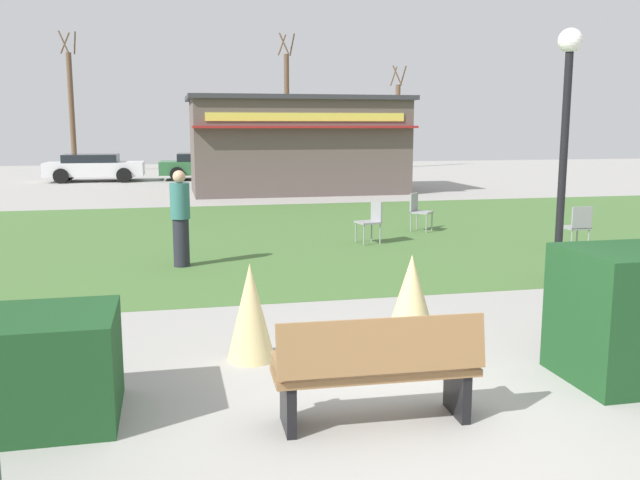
% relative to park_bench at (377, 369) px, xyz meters
% --- Properties ---
extents(ground_plane, '(80.00, 80.00, 0.00)m').
position_rel_park_bench_xyz_m(ground_plane, '(0.33, 0.13, -0.48)').
color(ground_plane, '#999691').
extents(lawn_patch, '(36.00, 12.00, 0.01)m').
position_rel_park_bench_xyz_m(lawn_patch, '(0.33, 10.05, -0.48)').
color(lawn_patch, '#446B33').
rests_on(lawn_patch, ground_plane).
extents(park_bench, '(1.72, 0.57, 0.95)m').
position_rel_park_bench_xyz_m(park_bench, '(0.00, 0.00, 0.00)').
color(park_bench, olive).
rests_on(park_bench, ground_plane).
extents(ornamental_grass_behind_left, '(0.69, 0.69, 1.14)m').
position_rel_park_bench_xyz_m(ornamental_grass_behind_left, '(0.81, 1.43, 0.09)').
color(ornamental_grass_behind_left, '#D1BC7F').
rests_on(ornamental_grass_behind_left, ground_plane).
extents(ornamental_grass_behind_right, '(0.51, 0.51, 1.04)m').
position_rel_park_bench_xyz_m(ornamental_grass_behind_right, '(-0.82, 1.83, 0.04)').
color(ornamental_grass_behind_right, '#D1BC7F').
rests_on(ornamental_grass_behind_right, ground_plane).
extents(lamppost_mid, '(0.36, 0.36, 3.88)m').
position_rel_park_bench_xyz_m(lamppost_mid, '(4.30, 4.34, 1.98)').
color(lamppost_mid, black).
rests_on(lamppost_mid, ground_plane).
extents(food_kiosk, '(7.96, 4.25, 3.50)m').
position_rel_park_bench_xyz_m(food_kiosk, '(3.09, 19.94, 1.28)').
color(food_kiosk, '#594C47').
rests_on(food_kiosk, ground_plane).
extents(cafe_chair_east, '(0.62, 0.62, 0.89)m').
position_rel_park_bench_xyz_m(cafe_chair_east, '(4.08, 9.94, 0.05)').
color(cafe_chair_east, gray).
rests_on(cafe_chair_east, ground_plane).
extents(cafe_chair_center, '(0.45, 0.45, 0.89)m').
position_rel_park_bench_xyz_m(cafe_chair_center, '(6.26, 6.83, 0.05)').
color(cafe_chair_center, gray).
rests_on(cafe_chair_center, ground_plane).
extents(cafe_chair_north, '(0.52, 0.52, 0.89)m').
position_rel_park_bench_xyz_m(cafe_chair_north, '(2.53, 8.53, 0.05)').
color(cafe_chair_north, gray).
rests_on(cafe_chair_north, ground_plane).
extents(person_strolling, '(0.34, 0.34, 1.69)m').
position_rel_park_bench_xyz_m(person_strolling, '(-1.43, 6.95, 0.38)').
color(person_strolling, '#23232D').
rests_on(person_strolling, ground_plane).
extents(parked_car_west_slot, '(4.25, 2.15, 1.20)m').
position_rel_park_bench_xyz_m(parked_car_west_slot, '(-4.80, 26.76, 0.16)').
color(parked_car_west_slot, silver).
rests_on(parked_car_west_slot, ground_plane).
extents(parked_car_center_slot, '(4.30, 2.25, 1.20)m').
position_rel_park_bench_xyz_m(parked_car_center_slot, '(0.10, 26.76, 0.16)').
color(parked_car_center_slot, '#2D6638').
rests_on(parked_car_center_slot, ground_plane).
extents(parked_car_east_slot, '(4.36, 2.38, 1.20)m').
position_rel_park_bench_xyz_m(parked_car_east_slot, '(4.87, 26.75, 0.16)').
color(parked_car_east_slot, navy).
rests_on(parked_car_east_slot, ground_plane).
extents(tree_left_bg, '(0.91, 0.96, 7.26)m').
position_rel_park_bench_xyz_m(tree_left_bg, '(-6.45, 33.50, 2.78)').
color(tree_left_bg, brown).
rests_on(tree_left_bg, ground_plane).
extents(tree_right_bg, '(0.91, 0.96, 7.26)m').
position_rel_park_bench_xyz_m(tree_right_bg, '(4.75, 31.87, 2.78)').
color(tree_right_bg, brown).
rests_on(tree_right_bg, ground_plane).
extents(tree_center_bg, '(0.91, 0.96, 5.85)m').
position_rel_park_bench_xyz_m(tree_center_bg, '(11.60, 33.54, 2.08)').
color(tree_center_bg, brown).
rests_on(tree_center_bg, ground_plane).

